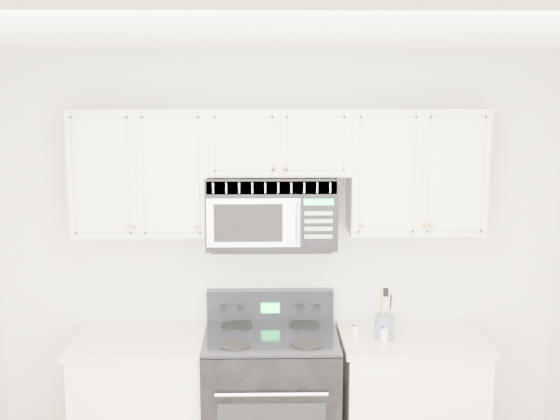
{
  "coord_description": "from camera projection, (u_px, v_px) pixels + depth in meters",
  "views": [
    {
      "loc": [
        -0.1,
        -3.02,
        2.48
      ],
      "look_at": [
        0.0,
        1.3,
        1.71
      ],
      "focal_mm": 50.0,
      "sensor_mm": 36.0,
      "label": 1
    }
  ],
  "objects": [
    {
      "name": "utensil_crock",
      "position": [
        384.0,
        326.0,
        4.61
      ],
      "size": [
        0.12,
        0.12,
        0.31
      ],
      "color": "#505971",
      "rests_on": "base_cabinet_right"
    },
    {
      "name": "base_cabinet_right",
      "position": [
        410.0,
        412.0,
        4.77
      ],
      "size": [
        0.86,
        0.65,
        0.92
      ],
      "color": "silver",
      "rests_on": "ground"
    },
    {
      "name": "microwave",
      "position": [
        271.0,
        211.0,
        4.65
      ],
      "size": [
        0.77,
        0.43,
        0.42
      ],
      "color": "black",
      "rests_on": "ground"
    },
    {
      "name": "range",
      "position": [
        271.0,
        406.0,
        4.72
      ],
      "size": [
        0.79,
        0.72,
        1.13
      ],
      "color": "black",
      "rests_on": "ground"
    },
    {
      "name": "upper_cabinets",
      "position": [
        279.0,
        165.0,
        4.63
      ],
      "size": [
        2.44,
        0.37,
        0.75
      ],
      "color": "silver",
      "rests_on": "ground"
    },
    {
      "name": "shaker_salt",
      "position": [
        355.0,
        331.0,
        4.62
      ],
      "size": [
        0.04,
        0.04,
        0.09
      ],
      "color": "white",
      "rests_on": "base_cabinet_right"
    },
    {
      "name": "room",
      "position": [
        287.0,
        365.0,
        3.18
      ],
      "size": [
        3.51,
        3.51,
        2.61
      ],
      "color": "#9E8046",
      "rests_on": "ground"
    },
    {
      "name": "shaker_pepper",
      "position": [
        384.0,
        333.0,
        4.56
      ],
      "size": [
        0.04,
        0.04,
        0.1
      ],
      "color": "white",
      "rests_on": "base_cabinet_right"
    },
    {
      "name": "base_cabinet_left",
      "position": [
        148.0,
        415.0,
        4.73
      ],
      "size": [
        0.86,
        0.65,
        0.92
      ],
      "color": "silver",
      "rests_on": "ground"
    }
  ]
}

